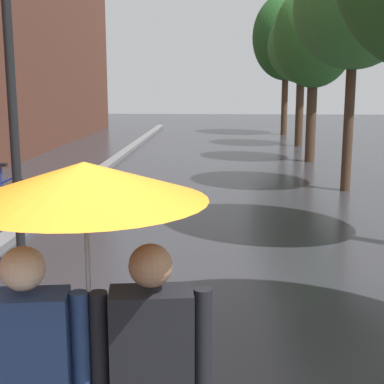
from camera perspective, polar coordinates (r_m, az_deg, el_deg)
kerb_strip at (r=12.53m, az=-12.13°, el=0.02°), size 0.30×36.00×0.12m
street_tree_2 at (r=13.03m, az=16.14°, el=17.49°), size 2.60×2.60×5.29m
street_tree_3 at (r=17.50m, az=12.28°, el=15.05°), size 2.41×2.41×5.21m
street_tree_4 at (r=21.63m, az=11.05°, el=14.23°), size 2.50×2.50×5.02m
street_tree_5 at (r=26.17m, az=9.55°, el=15.19°), size 3.02×3.02×6.24m
couple_under_umbrella at (r=2.78m, az=-10.39°, el=-11.01°), size 1.17×1.15×2.08m
street_lamp_post at (r=7.60m, az=-17.83°, el=10.38°), size 0.24×0.24×4.08m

